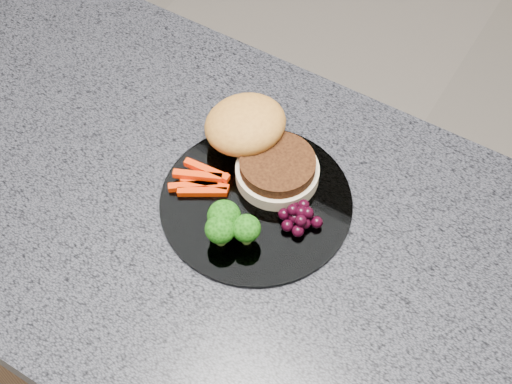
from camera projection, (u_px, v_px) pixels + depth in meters
island_cabinet at (229, 354)px, 1.33m from camera, size 1.20×0.60×0.86m
countertop at (218, 225)px, 0.97m from camera, size 1.20×0.60×0.04m
plate at (256, 202)px, 0.96m from camera, size 0.26×0.26×0.01m
burger at (256, 142)px, 0.98m from camera, size 0.21×0.17×0.06m
carrot_sticks at (201, 181)px, 0.97m from camera, size 0.08×0.07×0.02m
broccoli at (229, 224)px, 0.90m from camera, size 0.07×0.06×0.05m
grape_bunch at (299, 215)px, 0.93m from camera, size 0.06×0.05×0.03m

